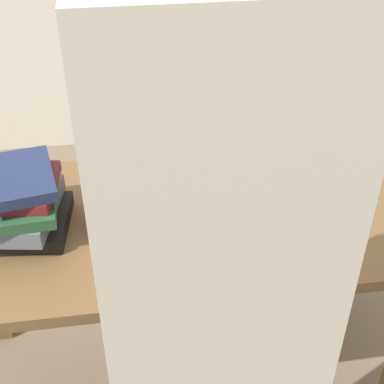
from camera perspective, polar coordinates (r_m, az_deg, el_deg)
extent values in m
plane|color=#70604C|center=(2.10, -1.53, -18.93)|extent=(12.00, 12.00, 0.00)
cube|color=brown|center=(1.57, -1.94, -2.97)|extent=(1.41, 0.70, 0.03)
cube|color=brown|center=(2.17, 14.71, -4.31)|extent=(0.06, 0.06, 0.71)
cube|color=#38281E|center=(1.55, 1.33, -2.20)|extent=(0.03, 0.27, 0.02)
cube|color=#38281E|center=(1.54, -3.44, -2.71)|extent=(0.24, 0.28, 0.01)
cube|color=#38281E|center=(1.57, 6.01, -2.03)|extent=(0.24, 0.28, 0.01)
cube|color=white|center=(1.52, -2.97, -1.45)|extent=(0.22, 0.27, 0.09)
cube|color=white|center=(1.54, 5.59, -0.85)|extent=(0.22, 0.27, 0.09)
cube|color=black|center=(1.56, -17.03, -3.18)|extent=(0.24, 0.26, 0.04)
cube|color=slate|center=(1.53, -17.32, -1.84)|extent=(0.20, 0.30, 0.05)
cube|color=#234C2D|center=(1.51, -17.58, -0.59)|extent=(0.19, 0.30, 0.03)
cube|color=maroon|center=(1.49, -17.79, 0.39)|extent=(0.20, 0.24, 0.03)
cube|color=#1E284C|center=(1.48, -18.00, 1.39)|extent=(0.22, 0.27, 0.03)
cube|color=tan|center=(1.49, -10.44, 0.89)|extent=(0.04, 0.17, 0.25)
cylinder|color=tan|center=(1.76, 8.97, 2.34)|extent=(0.12, 0.12, 0.02)
cylinder|color=tan|center=(1.66, 9.60, 8.19)|extent=(0.02, 0.02, 0.39)
cone|color=#285138|center=(1.57, 10.44, 15.77)|extent=(0.17, 0.17, 0.08)
cylinder|color=white|center=(1.43, -7.16, -4.02)|extent=(0.09, 0.09, 0.10)
torus|color=white|center=(1.47, -7.18, -2.77)|extent=(0.01, 0.05, 0.05)
cylinder|color=gold|center=(1.40, 4.91, -7.59)|extent=(0.04, 0.16, 0.01)
cube|color=beige|center=(0.79, 2.73, -4.10)|extent=(0.36, 0.20, 0.72)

